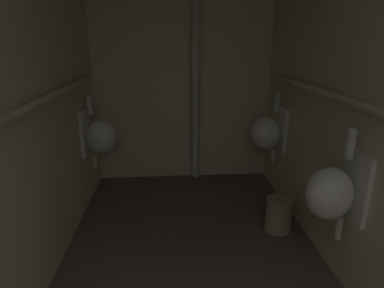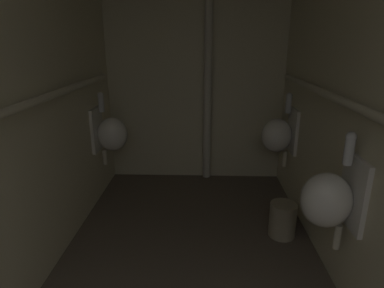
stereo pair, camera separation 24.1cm
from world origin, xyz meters
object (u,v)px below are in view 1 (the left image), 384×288
(urinal_left_mid, at_px, (100,136))
(urinal_right_far, at_px, (268,132))
(standpipe_back_wall, at_px, (195,73))
(urinal_right_mid, at_px, (333,192))
(waste_bin, at_px, (278,215))

(urinal_left_mid, bearing_deg, urinal_right_far, 0.45)
(urinal_left_mid, height_order, standpipe_back_wall, standpipe_back_wall)
(urinal_right_mid, xyz_separation_m, urinal_right_far, (0.00, 1.37, 0.00))
(waste_bin, bearing_deg, urinal_right_mid, -82.99)
(urinal_right_far, bearing_deg, standpipe_back_wall, 147.05)
(urinal_right_far, height_order, waste_bin, urinal_right_far)
(urinal_right_far, relative_size, standpipe_back_wall, 0.31)
(urinal_right_far, height_order, standpipe_back_wall, standpipe_back_wall)
(urinal_left_mid, distance_m, waste_bin, 1.84)
(urinal_right_far, bearing_deg, urinal_right_mid, -90.00)
(standpipe_back_wall, height_order, waste_bin, standpipe_back_wall)
(urinal_right_mid, bearing_deg, waste_bin, 97.01)
(standpipe_back_wall, distance_m, waste_bin, 1.72)
(urinal_left_mid, xyz_separation_m, urinal_right_mid, (1.69, -1.36, 0.00))
(urinal_right_far, xyz_separation_m, waste_bin, (-0.08, -0.71, -0.54))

